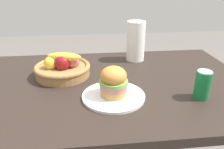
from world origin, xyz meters
The scene contains 6 objects.
dining_table centered at (0.00, 0.00, 0.65)m, with size 1.40×0.90×0.75m.
plate centered at (-0.01, -0.15, 0.76)m, with size 0.27×0.27×0.01m, color white.
sandwich centered at (-0.01, -0.15, 0.83)m, with size 0.12×0.12×0.13m.
soda_can centered at (0.37, -0.20, 0.81)m, with size 0.07×0.07×0.13m.
fruit_basket centered at (-0.25, 0.10, 0.80)m, with size 0.29×0.29×0.14m.
paper_towel_roll centered at (0.18, 0.30, 0.87)m, with size 0.11×0.11×0.24m, color white.
Camera 1 is at (-0.11, -0.99, 1.24)m, focal length 35.44 mm.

